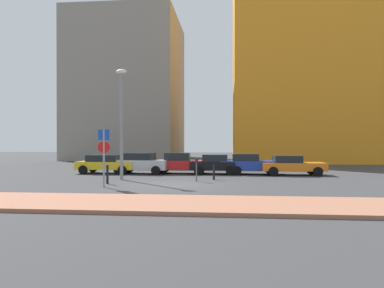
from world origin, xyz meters
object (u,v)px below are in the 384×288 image
(parked_car_yellow, at_px, (106,163))
(parked_car_silver, at_px, (140,163))
(parked_car_orange, at_px, (291,165))
(parked_car_blue, at_px, (250,164))
(parking_sign_post, at_px, (104,151))
(parked_car_red, at_px, (181,163))
(traffic_bollard_near, at_px, (214,172))
(parked_car_black, at_px, (217,164))
(traffic_bollard_mid, at_px, (107,174))
(street_lamp, at_px, (122,114))
(parking_meter, at_px, (196,166))

(parked_car_yellow, bearing_deg, parked_car_silver, -0.11)
(parked_car_yellow, bearing_deg, parked_car_orange, -0.37)
(parked_car_blue, relative_size, parking_sign_post, 1.45)
(parked_car_red, relative_size, traffic_bollard_near, 4.35)
(parked_car_yellow, relative_size, parked_car_black, 1.08)
(traffic_bollard_near, bearing_deg, traffic_bollard_mid, -154.78)
(parked_car_silver, bearing_deg, parking_sign_post, -89.65)
(parked_car_yellow, relative_size, parking_sign_post, 1.44)
(parked_car_blue, height_order, traffic_bollard_near, parked_car_blue)
(parking_sign_post, bearing_deg, parked_car_red, 71.18)
(parked_car_red, height_order, parked_car_orange, parked_car_red)
(parked_car_silver, height_order, street_lamp, street_lamp)
(parking_meter, relative_size, street_lamp, 0.20)
(parked_car_red, xyz_separation_m, traffic_bollard_near, (2.58, -4.18, -0.31))
(parked_car_silver, height_order, parked_car_blue, parked_car_silver)
(parking_meter, distance_m, traffic_bollard_near, 1.43)
(parking_sign_post, xyz_separation_m, parking_meter, (4.45, 3.26, -1.00))
(parking_meter, bearing_deg, parking_sign_post, -143.81)
(parked_car_orange, bearing_deg, traffic_bollard_mid, -149.88)
(parked_car_orange, bearing_deg, street_lamp, -159.05)
(parking_meter, relative_size, traffic_bollard_mid, 1.29)
(parked_car_orange, bearing_deg, parked_car_silver, 179.57)
(parked_car_black, height_order, traffic_bollard_near, parked_car_black)
(parking_sign_post, bearing_deg, parked_car_blue, 46.54)
(parked_car_orange, height_order, parking_sign_post, parking_sign_post)
(street_lamp, relative_size, traffic_bollard_mid, 6.51)
(parked_car_orange, height_order, street_lamp, street_lamp)
(parking_sign_post, relative_size, traffic_bollard_near, 3.21)
(parked_car_silver, relative_size, parked_car_black, 1.05)
(parked_car_silver, relative_size, street_lamp, 0.62)
(parked_car_red, height_order, traffic_bollard_near, parked_car_red)
(traffic_bollard_near, bearing_deg, street_lamp, -175.03)
(parked_car_yellow, relative_size, parked_car_red, 1.06)
(parked_car_orange, xyz_separation_m, parking_meter, (-6.24, -4.63, 0.17))
(parked_car_yellow, distance_m, parking_meter, 8.49)
(parked_car_blue, distance_m, parking_sign_post, 11.47)
(street_lamp, bearing_deg, traffic_bollard_near, 4.97)
(parked_car_yellow, bearing_deg, parked_car_black, 2.41)
(parked_car_yellow, xyz_separation_m, parking_meter, (7.06, -4.72, 0.14))
(parked_car_silver, bearing_deg, traffic_bollard_mid, -92.43)
(parking_sign_post, height_order, traffic_bollard_mid, parking_sign_post)
(parking_sign_post, xyz_separation_m, traffic_bollard_near, (5.44, 4.21, -1.41))
(parked_car_black, bearing_deg, traffic_bollard_mid, -130.52)
(parking_meter, bearing_deg, traffic_bollard_near, 44.05)
(parked_car_black, relative_size, parked_car_orange, 0.90)
(street_lamp, distance_m, traffic_bollard_mid, 4.13)
(parked_car_yellow, height_order, parking_meter, parked_car_yellow)
(traffic_bollard_near, bearing_deg, parked_car_silver, 145.58)
(parked_car_red, xyz_separation_m, traffic_bollard_mid, (-3.18, -6.90, -0.26))
(parked_car_red, distance_m, parked_car_orange, 7.85)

